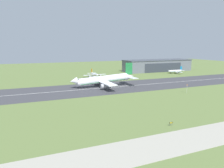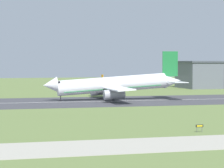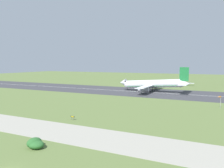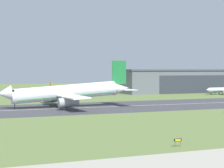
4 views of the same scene
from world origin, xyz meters
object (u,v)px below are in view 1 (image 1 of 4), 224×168
airplane_parked_west (94,74)px  windsock_pole (187,86)px  runway_sign (171,123)px  airplane_parked_centre (175,71)px  airplane_landing (103,80)px

airplane_parked_west → windsock_pole: (29.84, -97.66, 2.48)m
windsock_pole → runway_sign: windsock_pole is taller
windsock_pole → runway_sign: bearing=-137.3°
airplane_parked_west → airplane_parked_centre: (93.34, -9.59, 0.19)m
airplane_landing → windsock_pole: 59.98m
airplane_landing → airplane_parked_west: airplane_landing is taller
runway_sign → airplane_parked_west: bearing=82.8°
airplane_landing → airplane_parked_west: (11.83, 54.53, -3.03)m
airplane_landing → windsock_pole: (41.67, -43.13, -0.55)m
airplane_parked_centre → windsock_pole: (-63.50, -88.07, 2.29)m
windsock_pole → airplane_parked_centre: bearing=54.2°
airplane_landing → airplane_parked_west: 55.88m
airplane_landing → windsock_pole: size_ratio=9.14×
airplane_landing → runway_sign: 87.53m
airplane_parked_centre → airplane_landing: bearing=-156.9°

